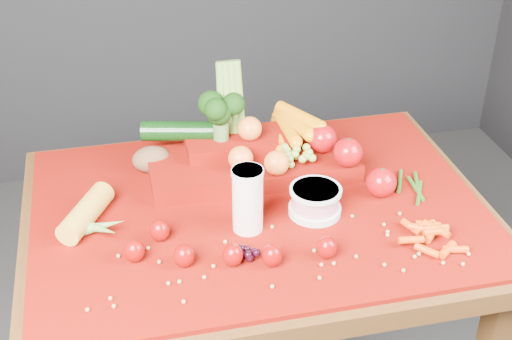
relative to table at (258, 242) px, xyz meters
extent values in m
cube|color=#3B210D|center=(0.00, 0.00, 0.07)|extent=(1.10, 0.80, 0.05)
cube|color=#3B210D|center=(-0.48, 0.33, -0.31)|extent=(0.06, 0.06, 0.70)
cube|color=#3B210D|center=(0.48, 0.33, -0.31)|extent=(0.06, 0.06, 0.70)
cube|color=#6E0803|center=(0.00, 0.00, 0.10)|extent=(1.05, 0.75, 0.01)
cylinder|color=silver|center=(-0.04, -0.08, 0.18)|extent=(0.07, 0.07, 0.16)
cylinder|color=silver|center=(-0.04, -0.08, 0.26)|extent=(0.07, 0.07, 0.01)
cylinder|color=silver|center=(0.12, -0.06, 0.12)|extent=(0.12, 0.12, 0.02)
cylinder|color=pink|center=(0.12, -0.06, 0.15)|extent=(0.11, 0.11, 0.05)
cylinder|color=silver|center=(0.12, -0.06, 0.17)|extent=(0.12, 0.12, 0.01)
ellipsoid|color=#8A0700|center=(-0.24, -0.08, 0.13)|extent=(0.04, 0.04, 0.05)
cone|color=#0C4411|center=(-0.24, -0.08, 0.16)|extent=(0.03, 0.03, 0.01)
ellipsoid|color=#8A0700|center=(-0.30, -0.14, 0.13)|extent=(0.04, 0.04, 0.05)
cone|color=#0C4411|center=(-0.30, -0.14, 0.16)|extent=(0.03, 0.03, 0.01)
ellipsoid|color=#8A0700|center=(-0.20, -0.18, 0.13)|extent=(0.04, 0.04, 0.05)
cone|color=#0C4411|center=(-0.20, -0.18, 0.16)|extent=(0.03, 0.03, 0.01)
ellipsoid|color=#8A0700|center=(-0.10, -0.20, 0.13)|extent=(0.04, 0.04, 0.05)
cone|color=#0C4411|center=(-0.10, -0.20, 0.16)|extent=(0.03, 0.03, 0.01)
ellipsoid|color=#8A0700|center=(-0.02, -0.22, 0.13)|extent=(0.04, 0.04, 0.05)
cone|color=#0C4411|center=(-0.02, -0.22, 0.16)|extent=(0.03, 0.03, 0.01)
ellipsoid|color=#8A0700|center=(0.10, -0.22, 0.13)|extent=(0.04, 0.04, 0.05)
cone|color=#0C4411|center=(0.10, -0.22, 0.16)|extent=(0.03, 0.03, 0.01)
cylinder|color=gold|center=(-0.40, 0.02, 0.13)|extent=(0.13, 0.18, 0.06)
ellipsoid|color=brown|center=(-0.23, 0.22, 0.14)|extent=(0.10, 0.07, 0.07)
cube|color=#6E0803|center=(0.02, 0.15, 0.13)|extent=(0.52, 0.22, 0.04)
cube|color=#6E0803|center=(0.00, 0.20, 0.17)|extent=(0.28, 0.12, 0.03)
sphere|color=#990003|center=(0.24, 0.06, 0.19)|extent=(0.07, 0.07, 0.07)
sphere|color=#990003|center=(0.30, -0.02, 0.14)|extent=(0.07, 0.07, 0.07)
sphere|color=#990003|center=(0.20, 0.14, 0.19)|extent=(0.07, 0.07, 0.07)
sphere|color=#C94F25|center=(-0.02, 0.10, 0.18)|extent=(0.06, 0.06, 0.06)
sphere|color=#C94F25|center=(0.06, 0.06, 0.18)|extent=(0.06, 0.06, 0.06)
sphere|color=#C94F25|center=(0.02, 0.18, 0.22)|extent=(0.06, 0.06, 0.06)
cylinder|color=orange|center=(0.11, 0.22, 0.17)|extent=(0.06, 0.17, 0.04)
cylinder|color=orange|center=(0.13, 0.22, 0.18)|extent=(0.04, 0.16, 0.04)
cylinder|color=orange|center=(0.15, 0.22, 0.20)|extent=(0.07, 0.17, 0.04)
cylinder|color=orange|center=(0.16, 0.22, 0.21)|extent=(0.10, 0.16, 0.04)
cylinder|color=#3F662D|center=(-0.05, 0.20, 0.21)|extent=(0.04, 0.04, 0.04)
cylinder|color=olive|center=(-0.04, 0.24, 0.26)|extent=(0.03, 0.06, 0.22)
cylinder|color=olive|center=(-0.02, 0.24, 0.26)|extent=(0.02, 0.06, 0.22)
cylinder|color=olive|center=(-0.01, 0.24, 0.26)|extent=(0.02, 0.06, 0.22)
cylinder|color=olive|center=(0.01, 0.24, 0.26)|extent=(0.03, 0.06, 0.22)
cylinder|color=black|center=(-0.14, 0.24, 0.20)|extent=(0.22, 0.10, 0.05)
camera|label=1|loc=(-0.31, -1.35, 1.07)|focal=50.00mm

